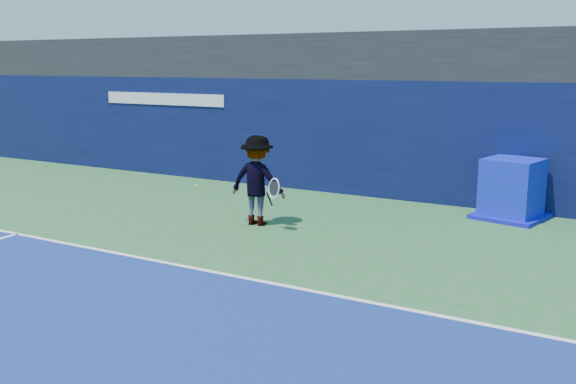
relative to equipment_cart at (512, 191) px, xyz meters
The scene contains 7 objects.
ground 10.04m from the equipment_cart, 110.08° to the right, with size 80.00×80.00×0.00m, color #2C6333.
baseline 7.31m from the equipment_cart, 118.21° to the right, with size 24.00×0.10×0.01m, color white.
stadium_band 5.01m from the equipment_cart, 148.82° to the left, with size 36.00×3.00×1.20m, color black.
back_wall_assembly 3.72m from the equipment_cart, 162.55° to the left, with size 36.00×1.03×3.00m.
equipment_cart is the anchor object (origin of this frame).
tennis_player 5.69m from the equipment_cart, 144.64° to the right, with size 1.42×0.81×1.93m.
tennis_ball 7.00m from the equipment_cart, 146.04° to the right, with size 0.06×0.06×0.06m.
Camera 1 is at (6.01, -5.26, 3.42)m, focal length 40.00 mm.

